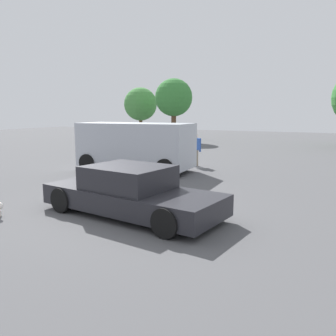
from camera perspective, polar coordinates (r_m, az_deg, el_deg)
The scene contains 6 objects.
ground_plane at distance 8.97m, azimuth -7.67°, elevation -7.39°, with size 80.00×80.00×0.00m, color #515154.
sedan_foreground at distance 8.69m, azimuth -6.13°, elevation -4.04°, with size 4.86×2.44×1.23m.
van_white at distance 15.09m, azimuth -5.39°, elevation 3.76°, with size 4.99×2.34×2.08m.
pedestrian at distance 16.49m, azimuth 4.51°, elevation 3.44°, with size 0.46×0.44×1.53m.
tree_back_left at distance 34.66m, azimuth -4.55°, elevation 10.41°, with size 3.22×3.22×4.93m.
tree_back_right at distance 30.43m, azimuth 0.95°, elevation 11.47°, with size 3.23×3.23×5.41m.
Camera 1 is at (4.90, -7.07, 2.55)m, focal length 37.04 mm.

